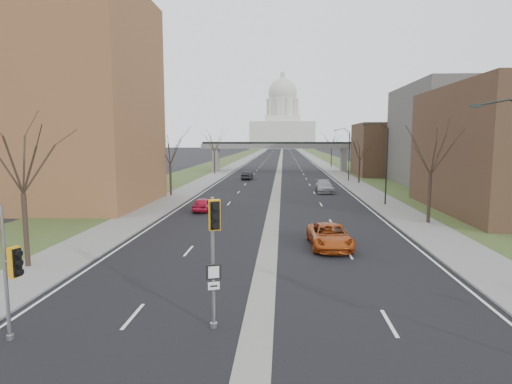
# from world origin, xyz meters

# --- Properties ---
(ground) EXTENTS (700.00, 700.00, 0.00)m
(ground) POSITION_xyz_m (0.00, 0.00, 0.00)
(ground) COLOR black
(ground) RESTS_ON ground
(road_surface) EXTENTS (20.00, 600.00, 0.01)m
(road_surface) POSITION_xyz_m (0.00, 150.00, 0.01)
(road_surface) COLOR black
(road_surface) RESTS_ON ground
(median_strip) EXTENTS (1.20, 600.00, 0.02)m
(median_strip) POSITION_xyz_m (0.00, 150.00, 0.00)
(median_strip) COLOR gray
(median_strip) RESTS_ON ground
(sidewalk_right) EXTENTS (4.00, 600.00, 0.12)m
(sidewalk_right) POSITION_xyz_m (12.00, 150.00, 0.06)
(sidewalk_right) COLOR gray
(sidewalk_right) RESTS_ON ground
(sidewalk_left) EXTENTS (4.00, 600.00, 0.12)m
(sidewalk_left) POSITION_xyz_m (-12.00, 150.00, 0.06)
(sidewalk_left) COLOR gray
(sidewalk_left) RESTS_ON ground
(grass_verge_right) EXTENTS (8.00, 600.00, 0.10)m
(grass_verge_right) POSITION_xyz_m (18.00, 150.00, 0.05)
(grass_verge_right) COLOR #304620
(grass_verge_right) RESTS_ON ground
(grass_verge_left) EXTENTS (8.00, 600.00, 0.10)m
(grass_verge_left) POSITION_xyz_m (-18.00, 150.00, 0.05)
(grass_verge_left) COLOR #304620
(grass_verge_left) RESTS_ON ground
(apartment_building) EXTENTS (25.00, 16.00, 22.00)m
(apartment_building) POSITION_xyz_m (-26.00, 30.00, 11.00)
(apartment_building) COLOR brown
(apartment_building) RESTS_ON ground
(commercial_block_mid) EXTENTS (18.00, 22.00, 15.00)m
(commercial_block_mid) POSITION_xyz_m (28.00, 52.00, 7.50)
(commercial_block_mid) COLOR #5B5954
(commercial_block_mid) RESTS_ON ground
(commercial_block_far) EXTENTS (14.00, 14.00, 10.00)m
(commercial_block_far) POSITION_xyz_m (22.00, 70.00, 5.00)
(commercial_block_far) COLOR #4D3723
(commercial_block_far) RESTS_ON ground
(pedestrian_bridge) EXTENTS (34.00, 3.00, 6.45)m
(pedestrian_bridge) POSITION_xyz_m (0.00, 80.00, 4.84)
(pedestrian_bridge) COLOR slate
(pedestrian_bridge) RESTS_ON ground
(capitol) EXTENTS (48.00, 42.00, 55.75)m
(capitol) POSITION_xyz_m (0.00, 320.00, 18.60)
(capitol) COLOR silver
(capitol) RESTS_ON ground
(streetlight_near) EXTENTS (2.61, 0.20, 8.70)m
(streetlight_near) POSITION_xyz_m (10.99, 6.00, 6.95)
(streetlight_near) COLOR black
(streetlight_near) RESTS_ON sidewalk_right
(streetlight_mid) EXTENTS (2.61, 0.20, 8.70)m
(streetlight_mid) POSITION_xyz_m (10.99, 32.00, 6.95)
(streetlight_mid) COLOR black
(streetlight_mid) RESTS_ON sidewalk_right
(streetlight_far) EXTENTS (2.61, 0.20, 8.70)m
(streetlight_far) POSITION_xyz_m (10.99, 58.00, 6.95)
(streetlight_far) COLOR black
(streetlight_far) RESTS_ON sidewalk_right
(tree_left_a) EXTENTS (7.20, 7.20, 9.40)m
(tree_left_a) POSITION_xyz_m (-13.00, 8.00, 6.64)
(tree_left_a) COLOR #382B21
(tree_left_a) RESTS_ON sidewalk_left
(tree_left_b) EXTENTS (6.75, 6.75, 8.81)m
(tree_left_b) POSITION_xyz_m (-13.00, 38.00, 6.23)
(tree_left_b) COLOR #382B21
(tree_left_b) RESTS_ON sidewalk_left
(tree_left_c) EXTENTS (7.65, 7.65, 9.99)m
(tree_left_c) POSITION_xyz_m (-13.00, 72.00, 7.04)
(tree_left_c) COLOR #382B21
(tree_left_c) RESTS_ON sidewalk_left
(tree_right_a) EXTENTS (7.20, 7.20, 9.40)m
(tree_right_a) POSITION_xyz_m (13.00, 22.00, 6.64)
(tree_right_a) COLOR #382B21
(tree_right_a) RESTS_ON sidewalk_right
(tree_right_b) EXTENTS (6.30, 6.30, 8.22)m
(tree_right_b) POSITION_xyz_m (13.00, 55.00, 5.82)
(tree_right_b) COLOR #382B21
(tree_right_b) RESTS_ON sidewalk_right
(tree_right_c) EXTENTS (7.65, 7.65, 9.99)m
(tree_right_c) POSITION_xyz_m (13.00, 95.00, 7.04)
(tree_right_c) COLOR #382B21
(tree_right_c) RESTS_ON sidewalk_right
(signal_pole_left) EXTENTS (1.04, 0.80, 4.79)m
(signal_pole_left) POSITION_xyz_m (-8.51, -0.41, 3.13)
(signal_pole_left) COLOR gray
(signal_pole_left) RESTS_ON ground
(signal_pole_median) EXTENTS (0.68, 0.83, 4.93)m
(signal_pole_median) POSITION_xyz_m (-1.55, 0.97, 3.44)
(signal_pole_median) COLOR gray
(signal_pole_median) RESTS_ON ground
(car_left_near) EXTENTS (1.75, 4.01, 1.35)m
(car_left_near) POSITION_xyz_m (-6.86, 27.10, 0.67)
(car_left_near) COLOR #B1142E
(car_left_near) RESTS_ON ground
(car_left_far) EXTENTS (1.89, 4.38, 1.40)m
(car_left_far) POSITION_xyz_m (-5.34, 60.24, 0.70)
(car_left_far) COLOR black
(car_left_far) RESTS_ON ground
(car_right_near) EXTENTS (2.79, 5.58, 1.52)m
(car_right_near) POSITION_xyz_m (3.95, 13.59, 0.76)
(car_right_near) COLOR #A74111
(car_right_near) RESTS_ON ground
(car_right_mid) EXTENTS (2.25, 5.37, 1.55)m
(car_right_mid) POSITION_xyz_m (6.36, 42.86, 0.77)
(car_right_mid) COLOR gray
(car_right_mid) RESTS_ON ground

